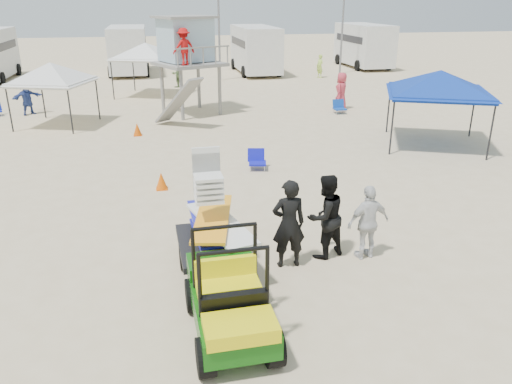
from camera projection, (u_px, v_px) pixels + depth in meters
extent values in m
plane|color=beige|center=(263.00, 333.00, 8.16)|extent=(140.00, 140.00, 0.00)
cube|color=#0F500C|center=(230.00, 308.00, 7.96)|extent=(1.18, 2.32, 0.40)
cube|color=yellow|center=(230.00, 295.00, 7.87)|extent=(1.06, 0.66, 0.22)
cylinder|color=black|center=(204.00, 357.00, 7.18)|extent=(0.27, 0.59, 0.59)
cube|color=black|center=(212.00, 244.00, 10.06)|extent=(1.37, 1.98, 0.12)
cylinder|color=black|center=(185.00, 257.00, 10.04)|extent=(0.22, 0.52, 0.51)
imported|color=black|center=(289.00, 224.00, 9.91)|extent=(0.69, 0.46, 1.86)
imported|color=black|center=(325.00, 216.00, 10.31)|extent=(1.07, 0.96, 1.81)
imported|color=silver|center=(368.00, 222.00, 10.28)|extent=(0.99, 0.54, 1.61)
cylinder|color=gray|center=(170.00, 94.00, 22.24)|extent=(0.16, 0.16, 2.23)
cube|color=gray|center=(190.00, 64.00, 22.89)|extent=(3.54, 3.54, 0.14)
cube|color=#9CB8C9|center=(188.00, 40.00, 22.75)|extent=(2.60, 2.47, 1.88)
imported|color=#B20F0F|center=(174.00, 47.00, 21.63)|extent=(1.01, 0.58, 1.57)
cylinder|color=black|center=(417.00, 131.00, 16.55)|extent=(0.06, 0.06, 1.99)
pyramid|color=#0D2F96|center=(441.00, 70.00, 17.67)|extent=(4.42, 4.42, 0.80)
cube|color=#0D2F96|center=(438.00, 93.00, 17.96)|extent=(4.42, 4.42, 0.18)
cylinder|color=black|center=(16.00, 111.00, 19.75)|extent=(0.06, 0.06, 1.90)
pyramid|color=silver|center=(50.00, 62.00, 20.56)|extent=(3.51, 3.51, 0.80)
cube|color=silver|center=(52.00, 82.00, 20.85)|extent=(3.51, 3.51, 0.18)
cylinder|color=black|center=(120.00, 81.00, 26.11)|extent=(0.06, 0.06, 2.12)
pyramid|color=white|center=(145.00, 43.00, 27.02)|extent=(3.91, 3.91, 0.80)
cube|color=white|center=(146.00, 58.00, 27.31)|extent=(3.91, 3.91, 0.18)
imported|color=orange|center=(29.00, 94.00, 23.96)|extent=(2.38, 2.39, 1.62)
cone|color=#E05507|center=(161.00, 181.00, 14.24)|extent=(0.34, 0.34, 0.50)
cone|color=#D54D06|center=(137.00, 129.00, 19.83)|extent=(0.34, 0.34, 0.50)
cube|color=#1013B0|center=(258.00, 163.00, 15.86)|extent=(0.63, 0.60, 0.06)
cube|color=#1013B0|center=(256.00, 155.00, 16.01)|extent=(0.56, 0.28, 0.44)
cylinder|color=#B2B2B7|center=(252.00, 169.00, 15.68)|extent=(0.03, 0.03, 0.20)
cube|color=#0E3C9D|center=(340.00, 109.00, 23.61)|extent=(0.55, 0.51, 0.06)
cube|color=#0E3C9D|center=(338.00, 104.00, 23.76)|extent=(0.54, 0.18, 0.44)
cylinder|color=#B2B2B7|center=(337.00, 113.00, 23.43)|extent=(0.03, 0.03, 0.20)
cube|color=silver|center=(128.00, 49.00, 35.71)|extent=(2.50, 6.50, 3.00)
cube|color=black|center=(127.00, 42.00, 35.55)|extent=(2.54, 5.20, 0.50)
cylinder|color=black|center=(110.00, 72.00, 34.07)|extent=(0.25, 0.80, 0.80)
cube|color=silver|center=(255.00, 48.00, 36.04)|extent=(2.50, 7.00, 3.00)
cube|color=black|center=(255.00, 42.00, 35.87)|extent=(2.54, 5.60, 0.50)
cylinder|color=black|center=(244.00, 72.00, 34.25)|extent=(0.25, 0.80, 0.80)
cube|color=silver|center=(364.00, 44.00, 39.10)|extent=(2.50, 6.60, 3.00)
cube|color=black|center=(364.00, 38.00, 38.93)|extent=(2.54, 5.28, 0.50)
cylinder|color=black|center=(358.00, 66.00, 37.42)|extent=(0.25, 0.80, 0.80)
cylinder|color=slate|center=(219.00, 17.00, 31.92)|extent=(0.14, 0.14, 8.00)
cylinder|color=slate|center=(343.00, 15.00, 34.98)|extent=(0.14, 0.14, 8.00)
imported|color=#2F438E|center=(27.00, 98.00, 23.26)|extent=(1.44, 1.22, 1.56)
imported|color=#5B7445|center=(176.00, 73.00, 30.49)|extent=(1.00, 1.02, 1.66)
imported|color=#B73442|center=(341.00, 91.00, 24.29)|extent=(0.99, 1.04, 1.79)
imported|color=#B1DB52|center=(320.00, 66.00, 34.10)|extent=(0.56, 0.67, 1.56)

